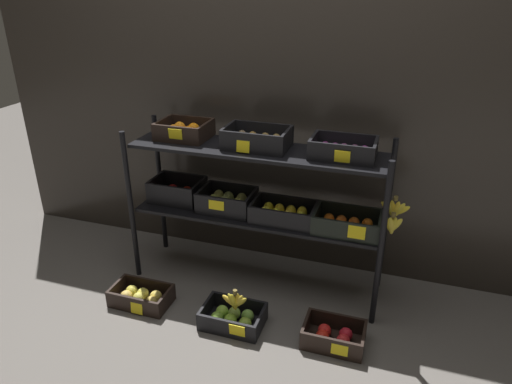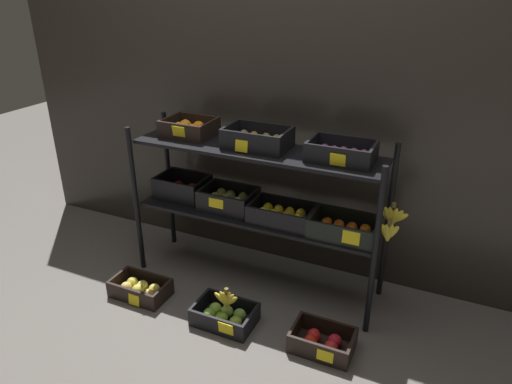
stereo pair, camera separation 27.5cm
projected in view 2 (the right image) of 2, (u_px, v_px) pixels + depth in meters
The scene contains 7 objects.
ground_plane at pixel (256, 279), 3.01m from camera, with size 10.00×10.00×0.00m, color #605B56.
storefront_wall at pixel (281, 123), 2.93m from camera, with size 3.90×0.12×1.88m, color #2D2823.
display_rack at pixel (259, 185), 2.73m from camera, with size 1.64×0.40×1.01m.
crate_ground_apple_gold at pixel (141, 289), 2.84m from camera, with size 0.35×0.21×0.11m.
crate_ground_apple_green at pixel (225, 316), 2.62m from camera, with size 0.34×0.24×0.11m.
crate_ground_apple_red at pixel (322, 342), 2.43m from camera, with size 0.32×0.22×0.11m.
banana_bunch_loose at pixel (227, 300), 2.56m from camera, with size 0.15×0.04×0.13m.
Camera 2 is at (1.04, -2.27, 1.76)m, focal length 32.78 mm.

